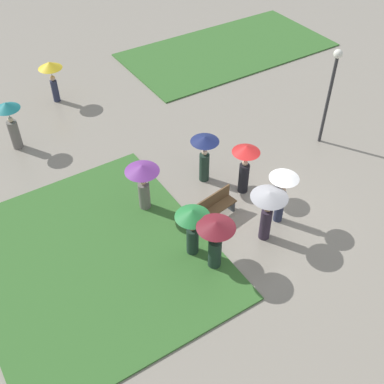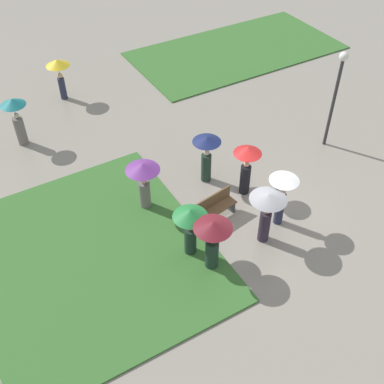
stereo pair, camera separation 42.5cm
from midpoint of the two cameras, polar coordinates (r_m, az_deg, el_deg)
ground_plane at (r=15.74m, az=8.43°, el=-3.16°), size 90.00×90.00×0.00m
lawn_patch_near at (r=14.76m, az=-10.96°, el=-7.36°), size 6.69×7.73×0.06m
lawn_patch_far at (r=25.52m, az=5.77°, el=16.35°), size 10.40×5.36×0.06m
park_bench at (r=15.24m, az=3.12°, el=-2.01°), size 1.79×0.71×0.90m
lamp_post at (r=18.08m, az=17.46°, el=11.82°), size 0.32×0.32×3.79m
crowd_person_maroon at (r=13.34m, az=3.37°, el=-5.34°), size 1.10×1.10×1.82m
crowd_person_purple at (r=15.18m, az=-5.00°, el=1.77°), size 1.10×1.10×1.79m
crowd_person_green at (r=13.66m, az=0.69°, el=-3.66°), size 1.02×1.02×1.78m
crowd_person_navy at (r=16.23m, az=2.48°, el=4.78°), size 0.97×0.97×1.83m
crowd_person_white at (r=14.78m, az=11.54°, el=0.39°), size 0.91×0.91×1.98m
crowd_person_grey at (r=14.22m, az=9.73°, el=-1.89°), size 1.11×1.11×1.86m
crowd_person_red at (r=15.78m, az=7.27°, el=3.55°), size 0.93×0.93×1.91m
lone_walker_far_path at (r=19.01m, az=-19.55°, el=8.62°), size 0.94×0.94×1.96m
lone_walker_mid_plaza at (r=21.41m, az=-14.98°, el=13.92°), size 1.00×1.00×1.83m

